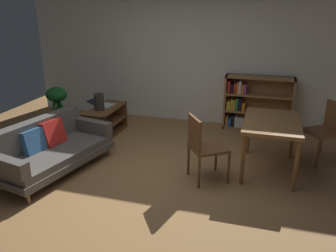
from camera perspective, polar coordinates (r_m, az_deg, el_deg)
The scene contains 11 objects.
ground_plane at distance 4.81m, azimuth -3.08°, elevation -8.99°, with size 8.16×8.16×0.00m, color #9E7042.
back_wall_panel at distance 6.88m, azimuth 4.30°, elevation 11.75°, with size 6.80×0.10×2.70m, color silver.
fabric_couch at distance 5.25m, azimuth -18.98°, elevation -3.37°, with size 1.18×1.86×0.72m.
media_console at distance 6.40m, azimuth -10.12°, elevation 0.77°, with size 0.41×1.01×0.51m.
open_laptop at distance 6.48m, azimuth -10.74°, elevation 3.57°, with size 0.48×0.36×0.08m.
desk_speaker at distance 6.16m, azimuth -11.21°, elevation 3.90°, with size 0.17×0.17×0.29m.
potted_floor_plant at distance 6.47m, azimuth -17.63°, elevation 3.24°, with size 0.47×0.38×0.89m.
dining_table at distance 5.05m, azimuth 16.63°, elevation -0.11°, with size 0.76×1.14×0.75m.
dining_chair_near at distance 5.70m, azimuth 24.54°, elevation -0.35°, with size 0.62×0.62×0.91m.
dining_chair_far at distance 4.64m, azimuth 5.82°, elevation -3.08°, with size 0.62×0.62×0.91m.
bookshelf at distance 6.74m, azimuth 13.69°, elevation 3.65°, with size 1.24×0.29×1.02m.
Camera 1 is at (1.43, -3.96, 2.32)m, focal length 37.23 mm.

